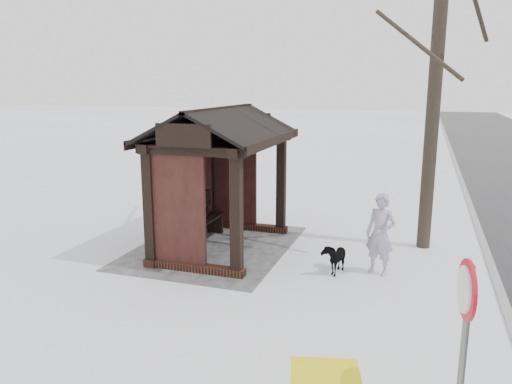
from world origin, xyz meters
TOP-DOWN VIEW (x-y plane):
  - ground at (0.00, 0.00)m, footprint 120.00×120.00m
  - kerb at (0.00, 5.50)m, footprint 120.00×0.15m
  - trampled_patch at (0.00, -0.20)m, footprint 4.20×3.20m
  - bus_shelter at (0.00, -0.16)m, footprint 3.60×2.40m
  - pedestrian at (0.45, 3.40)m, footprint 0.56×0.67m
  - dog at (0.65, 2.58)m, footprint 0.77×0.44m
  - road_sign at (5.39, 4.50)m, footprint 0.53×0.13m

SIDE VIEW (x-z plane):
  - ground at x=0.00m, z-range 0.00..0.00m
  - trampled_patch at x=0.00m, z-range 0.00..0.02m
  - kerb at x=0.00m, z-range -0.02..0.04m
  - dog at x=0.65m, z-range 0.00..0.61m
  - pedestrian at x=0.45m, z-range 0.00..1.57m
  - road_sign at x=5.39m, z-range 0.49..2.59m
  - bus_shelter at x=0.00m, z-range 0.62..3.71m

